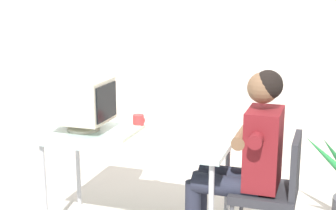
% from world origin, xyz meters
% --- Properties ---
extents(wall_back, '(8.00, 0.10, 3.00)m').
position_xyz_m(wall_back, '(0.30, 1.40, 1.50)').
color(wall_back, beige).
rests_on(wall_back, ground_plane).
extents(desk, '(1.35, 0.62, 0.72)m').
position_xyz_m(desk, '(0.00, 0.00, 0.67)').
color(desk, '#B7B7BC').
rests_on(desk, ground_plane).
extents(crt_monitor, '(0.39, 0.36, 0.38)m').
position_xyz_m(crt_monitor, '(-0.43, 0.04, 0.94)').
color(crt_monitor, beige).
rests_on(crt_monitor, desk).
extents(keyboard, '(0.17, 0.42, 0.03)m').
position_xyz_m(keyboard, '(-0.10, 0.03, 0.74)').
color(keyboard, beige).
rests_on(keyboard, desk).
extents(office_chair, '(0.42, 0.42, 0.82)m').
position_xyz_m(office_chair, '(0.98, 0.03, 0.46)').
color(office_chair, '#4C4C51').
rests_on(office_chair, ground_plane).
extents(person_seated, '(0.74, 0.55, 1.24)m').
position_xyz_m(person_seated, '(0.78, 0.03, 0.67)').
color(person_seated, maroon).
rests_on(person_seated, ground_plane).
extents(desk_mug, '(0.08, 0.09, 0.10)m').
position_xyz_m(desk_mug, '(-0.07, 0.21, 0.77)').
color(desk_mug, red).
rests_on(desk_mug, desk).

